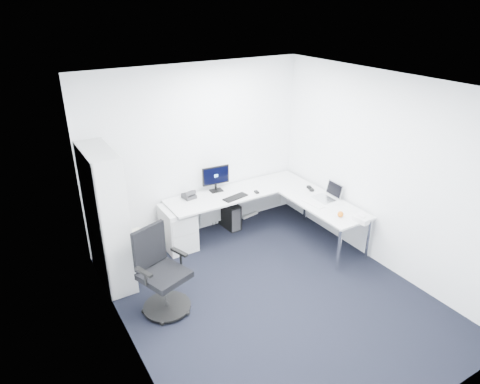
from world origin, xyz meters
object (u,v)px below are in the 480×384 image
l_desk (250,219)px  bookshelf (106,218)px  laptop (324,192)px  task_chair (164,273)px  monitor (216,179)px

l_desk → bookshelf: bookshelf is taller
bookshelf → laptop: size_ratio=5.51×
task_chair → monitor: (1.49, 1.46, 0.37)m
l_desk → monitor: monitor is taller
task_chair → laptop: size_ratio=3.20×
l_desk → monitor: (-0.31, 0.53, 0.57)m
monitor → l_desk: bearing=-54.9°
l_desk → task_chair: bearing=-152.7°
l_desk → task_chair: 2.04m
task_chair → l_desk: bearing=8.1°
bookshelf → monitor: size_ratio=4.19×
laptop → task_chair: bearing=-172.1°
l_desk → monitor: bearing=120.6°
l_desk → task_chair: size_ratio=2.20×
monitor → laptop: (1.27, -1.13, -0.09)m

